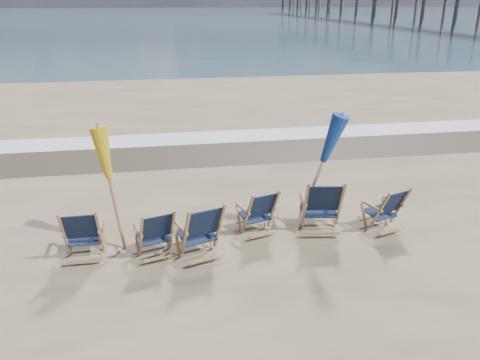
{
  "coord_description": "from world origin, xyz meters",
  "views": [
    {
      "loc": [
        -1.34,
        -5.75,
        4.03
      ],
      "look_at": [
        0.0,
        2.2,
        0.9
      ],
      "focal_mm": 35.0,
      "sensor_mm": 36.0,
      "label": 1
    }
  ],
  "objects_px": {
    "beach_chair_0": "(100,234)",
    "umbrella_yellow": "(109,160)",
    "umbrella_blue": "(317,141)",
    "beach_chair_1": "(172,231)",
    "beach_chair_5": "(401,208)",
    "beach_chair_3": "(274,210)",
    "beach_chair_2": "(220,229)",
    "beach_chair_4": "(340,207)"
  },
  "relations": [
    {
      "from": "beach_chair_0",
      "to": "umbrella_yellow",
      "type": "xyz_separation_m",
      "value": [
        0.21,
        0.47,
        1.09
      ]
    },
    {
      "from": "umbrella_blue",
      "to": "beach_chair_1",
      "type": "bearing_deg",
      "value": -171.82
    },
    {
      "from": "beach_chair_5",
      "to": "umbrella_yellow",
      "type": "xyz_separation_m",
      "value": [
        -5.1,
        0.26,
        1.13
      ]
    },
    {
      "from": "beach_chair_3",
      "to": "beach_chair_5",
      "type": "bearing_deg",
      "value": 157.53
    },
    {
      "from": "umbrella_yellow",
      "to": "umbrella_blue",
      "type": "distance_m",
      "value": 3.47
    },
    {
      "from": "beach_chair_0",
      "to": "beach_chair_2",
      "type": "relative_size",
      "value": 0.93
    },
    {
      "from": "beach_chair_0",
      "to": "beach_chair_5",
      "type": "distance_m",
      "value": 5.32
    },
    {
      "from": "beach_chair_3",
      "to": "beach_chair_2",
      "type": "bearing_deg",
      "value": 16.05
    },
    {
      "from": "beach_chair_0",
      "to": "beach_chair_5",
      "type": "height_order",
      "value": "beach_chair_0"
    },
    {
      "from": "beach_chair_0",
      "to": "umbrella_blue",
      "type": "xyz_separation_m",
      "value": [
        3.68,
        0.32,
        1.29
      ]
    },
    {
      "from": "beach_chair_1",
      "to": "beach_chair_2",
      "type": "relative_size",
      "value": 0.87
    },
    {
      "from": "beach_chair_4",
      "to": "umbrella_blue",
      "type": "distance_m",
      "value": 1.31
    },
    {
      "from": "beach_chair_1",
      "to": "beach_chair_4",
      "type": "bearing_deg",
      "value": 168.62
    },
    {
      "from": "beach_chair_5",
      "to": "umbrella_blue",
      "type": "bearing_deg",
      "value": -21.87
    },
    {
      "from": "beach_chair_5",
      "to": "umbrella_blue",
      "type": "xyz_separation_m",
      "value": [
        -1.63,
        0.11,
        1.32
      ]
    },
    {
      "from": "beach_chair_3",
      "to": "umbrella_blue",
      "type": "xyz_separation_m",
      "value": [
        0.69,
        -0.15,
        1.32
      ]
    },
    {
      "from": "beach_chair_4",
      "to": "beach_chair_5",
      "type": "bearing_deg",
      "value": -171.37
    },
    {
      "from": "beach_chair_0",
      "to": "umbrella_blue",
      "type": "bearing_deg",
      "value": -175.4
    },
    {
      "from": "beach_chair_1",
      "to": "beach_chair_3",
      "type": "xyz_separation_m",
      "value": [
        1.83,
        0.51,
        0.0
      ]
    },
    {
      "from": "umbrella_blue",
      "to": "beach_chair_2",
      "type": "bearing_deg",
      "value": -163.33
    },
    {
      "from": "beach_chair_0",
      "to": "beach_chair_2",
      "type": "xyz_separation_m",
      "value": [
        1.92,
        -0.21,
        0.04
      ]
    },
    {
      "from": "beach_chair_1",
      "to": "beach_chair_3",
      "type": "relative_size",
      "value": 0.99
    },
    {
      "from": "beach_chair_2",
      "to": "beach_chair_3",
      "type": "height_order",
      "value": "beach_chair_2"
    },
    {
      "from": "beach_chair_0",
      "to": "beach_chair_4",
      "type": "bearing_deg",
      "value": -177.46
    },
    {
      "from": "beach_chair_1",
      "to": "umbrella_blue",
      "type": "distance_m",
      "value": 2.87
    },
    {
      "from": "beach_chair_5",
      "to": "umbrella_blue",
      "type": "height_order",
      "value": "umbrella_blue"
    },
    {
      "from": "beach_chair_0",
      "to": "beach_chair_2",
      "type": "height_order",
      "value": "beach_chair_2"
    },
    {
      "from": "beach_chair_1",
      "to": "beach_chair_4",
      "type": "xyz_separation_m",
      "value": [
        2.99,
        0.25,
        0.1
      ]
    },
    {
      "from": "beach_chair_3",
      "to": "beach_chair_4",
      "type": "xyz_separation_m",
      "value": [
        1.15,
        -0.26,
        0.09
      ]
    },
    {
      "from": "beach_chair_5",
      "to": "beach_chair_4",
      "type": "bearing_deg",
      "value": -18.06
    },
    {
      "from": "beach_chair_1",
      "to": "umbrella_blue",
      "type": "relative_size",
      "value": 0.4
    },
    {
      "from": "beach_chair_3",
      "to": "umbrella_blue",
      "type": "bearing_deg",
      "value": 151.88
    },
    {
      "from": "beach_chair_4",
      "to": "beach_chair_5",
      "type": "xyz_separation_m",
      "value": [
        1.17,
        -0.0,
        -0.1
      ]
    },
    {
      "from": "beach_chair_2",
      "to": "umbrella_yellow",
      "type": "relative_size",
      "value": 0.5
    },
    {
      "from": "beach_chair_5",
      "to": "beach_chair_3",
      "type": "bearing_deg",
      "value": -24.3
    },
    {
      "from": "beach_chair_0",
      "to": "beach_chair_1",
      "type": "bearing_deg",
      "value": 177.52
    },
    {
      "from": "beach_chair_4",
      "to": "beach_chair_2",
      "type": "bearing_deg",
      "value": 19.3
    },
    {
      "from": "beach_chair_1",
      "to": "beach_chair_5",
      "type": "height_order",
      "value": "same"
    },
    {
      "from": "beach_chair_4",
      "to": "umbrella_blue",
      "type": "bearing_deg",
      "value": -4.62
    },
    {
      "from": "umbrella_yellow",
      "to": "beach_chair_1",
      "type": "bearing_deg",
      "value": -28.67
    },
    {
      "from": "beach_chair_3",
      "to": "umbrella_yellow",
      "type": "xyz_separation_m",
      "value": [
        -2.77,
        0.01,
        1.12
      ]
    },
    {
      "from": "beach_chair_3",
      "to": "beach_chair_5",
      "type": "height_order",
      "value": "beach_chair_3"
    }
  ]
}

